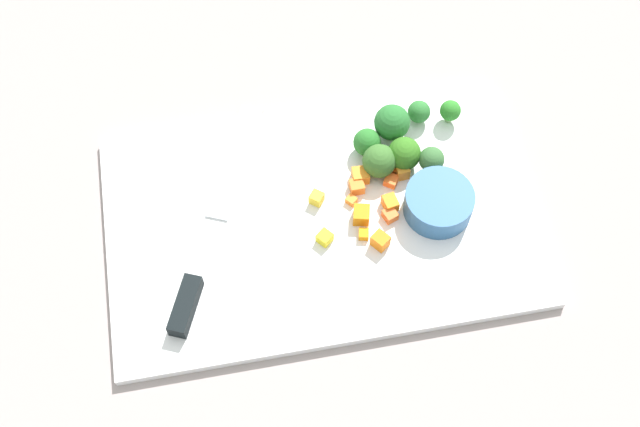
{
  "coord_description": "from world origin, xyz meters",
  "views": [
    {
      "loc": [
        -0.08,
        -0.43,
        0.84
      ],
      "look_at": [
        0.0,
        0.0,
        0.02
      ],
      "focal_mm": 45.53,
      "sensor_mm": 36.0,
      "label": 1
    }
  ],
  "objects": [
    {
      "name": "carrot_dice_0",
      "position": [
        0.08,
        0.0,
        0.02
      ],
      "size": [
        0.02,
        0.02,
        0.02
      ],
      "primitive_type": "cube",
      "rotation": [
        0.0,
        0.0,
        0.18
      ],
      "color": "orange",
      "rests_on": "cutting_board"
    },
    {
      "name": "pepper_dice_1",
      "position": [
        -0.0,
        -0.03,
        0.02
      ],
      "size": [
        0.02,
        0.02,
        0.01
      ],
      "primitive_type": "cube",
      "rotation": [
        0.0,
        0.0,
        0.69
      ],
      "color": "yellow",
      "rests_on": "cutting_board"
    },
    {
      "name": "carrot_dice_4",
      "position": [
        0.09,
        0.05,
        0.02
      ],
      "size": [
        0.01,
        0.01,
        0.01
      ],
      "primitive_type": "cube",
      "rotation": [
        0.0,
        0.0,
        1.2
      ],
      "color": "orange",
      "rests_on": "cutting_board"
    },
    {
      "name": "prep_bowl",
      "position": [
        0.13,
        -0.01,
        0.03
      ],
      "size": [
        0.08,
        0.08,
        0.03
      ],
      "primitive_type": "cylinder",
      "color": "#2F5E90",
      "rests_on": "cutting_board"
    },
    {
      "name": "cutting_board",
      "position": [
        0.0,
        0.0,
        0.01
      ],
      "size": [
        0.49,
        0.31,
        0.01
      ],
      "primitive_type": "cube",
      "color": "white",
      "rests_on": "ground_plane"
    },
    {
      "name": "carrot_dice_9",
      "position": [
        0.1,
        0.04,
        0.02
      ],
      "size": [
        0.02,
        0.02,
        0.02
      ],
      "primitive_type": "cube",
      "rotation": [
        0.0,
        0.0,
        0.09
      ],
      "color": "orange",
      "rests_on": "cutting_board"
    },
    {
      "name": "carrot_dice_7",
      "position": [
        0.04,
        0.01,
        0.02
      ],
      "size": [
        0.02,
        0.02,
        0.01
      ],
      "primitive_type": "cube",
      "rotation": [
        0.0,
        0.0,
        0.73
      ],
      "color": "orange",
      "rests_on": "cutting_board"
    },
    {
      "name": "broccoli_floret_6",
      "position": [
        0.14,
        0.11,
        0.03
      ],
      "size": [
        0.03,
        0.03,
        0.03
      ],
      "color": "#98AC67",
      "rests_on": "cutting_board"
    },
    {
      "name": "chef_knife",
      "position": [
        -0.14,
        -0.03,
        0.02
      ],
      "size": [
        0.14,
        0.29,
        0.02
      ],
      "rotation": [
        0.0,
        0.0,
        1.17
      ],
      "color": "silver",
      "rests_on": "cutting_board"
    },
    {
      "name": "carrot_dice_10",
      "position": [
        0.08,
        -0.01,
        0.02
      ],
      "size": [
        0.02,
        0.02,
        0.01
      ],
      "primitive_type": "cube",
      "rotation": [
        0.0,
        0.0,
        0.36
      ],
      "color": "orange",
      "rests_on": "cutting_board"
    },
    {
      "name": "carrot_dice_1",
      "position": [
        0.04,
        -0.03,
        0.02
      ],
      "size": [
        0.01,
        0.01,
        0.01
      ],
      "primitive_type": "cube",
      "rotation": [
        0.0,
        0.0,
        1.35
      ],
      "color": "orange",
      "rests_on": "cutting_board"
    },
    {
      "name": "carrot_dice_5",
      "position": [
        0.09,
        0.03,
        0.02
      ],
      "size": [
        0.02,
        0.02,
        0.01
      ],
      "primitive_type": "cube",
      "rotation": [
        0.0,
        0.0,
        2.53
      ],
      "color": "orange",
      "rests_on": "cutting_board"
    },
    {
      "name": "carrot_dice_3",
      "position": [
        0.05,
        -0.01,
        0.02
      ],
      "size": [
        0.02,
        0.02,
        0.02
      ],
      "primitive_type": "cube",
      "rotation": [
        0.0,
        0.0,
        1.33
      ],
      "color": "orange",
      "rests_on": "cutting_board"
    },
    {
      "name": "carrot_dice_6",
      "position": [
        0.06,
        0.04,
        0.02
      ],
      "size": [
        0.02,
        0.02,
        0.02
      ],
      "primitive_type": "cube",
      "rotation": [
        0.0,
        0.0,
        3.12
      ],
      "color": "orange",
      "rests_on": "cutting_board"
    },
    {
      "name": "broccoli_floret_2",
      "position": [
        0.1,
        0.1,
        0.04
      ],
      "size": [
        0.04,
        0.04,
        0.05
      ],
      "color": "#8BB666",
      "rests_on": "cutting_board"
    },
    {
      "name": "broccoli_floret_4",
      "position": [
        0.11,
        0.05,
        0.03
      ],
      "size": [
        0.04,
        0.04,
        0.04
      ],
      "color": "#87B555",
      "rests_on": "cutting_board"
    },
    {
      "name": "broccoli_floret_3",
      "position": [
        0.14,
        0.04,
        0.04
      ],
      "size": [
        0.03,
        0.03,
        0.04
      ],
      "color": "#82AD60",
      "rests_on": "cutting_board"
    },
    {
      "name": "pepper_dice_0",
      "position": [
        0.0,
        0.02,
        0.02
      ],
      "size": [
        0.02,
        0.02,
        0.01
      ],
      "primitive_type": "cube",
      "rotation": [
        0.0,
        0.0,
        2.47
      ],
      "color": "yellow",
      "rests_on": "cutting_board"
    },
    {
      "name": "ground_plane",
      "position": [
        0.0,
        0.0,
        0.0
      ],
      "size": [
        4.0,
        4.0,
        0.0
      ],
      "primitive_type": "plane",
      "color": "gray"
    },
    {
      "name": "broccoli_floret_5",
      "position": [
        0.07,
        0.08,
        0.03
      ],
      "size": [
        0.03,
        0.03,
        0.04
      ],
      "color": "#86C465",
      "rests_on": "cutting_board"
    },
    {
      "name": "carrot_dice_2",
      "position": [
        0.06,
        -0.05,
        0.02
      ],
      "size": [
        0.02,
        0.02,
        0.02
      ],
      "primitive_type": "cube",
      "rotation": [
        0.0,
        0.0,
        0.66
      ],
      "color": "orange",
      "rests_on": "cutting_board"
    },
    {
      "name": "carrot_dice_8",
      "position": [
        0.05,
        0.03,
        0.02
      ],
      "size": [
        0.02,
        0.02,
        0.01
      ],
      "primitive_type": "cube",
      "rotation": [
        0.0,
        0.0,
        0.03
      ],
      "color": "orange",
      "rests_on": "cutting_board"
    },
    {
      "name": "broccoli_floret_0",
      "position": [
        0.08,
        0.05,
        0.03
      ],
      "size": [
        0.04,
        0.04,
        0.04
      ],
      "color": "#90AD68",
      "rests_on": "cutting_board"
    },
    {
      "name": "broccoli_floret_1",
      "position": [
        0.18,
        0.11,
        0.03
      ],
      "size": [
        0.03,
        0.03,
        0.03
      ],
      "color": "#87AB6A",
      "rests_on": "cutting_board"
    }
  ]
}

